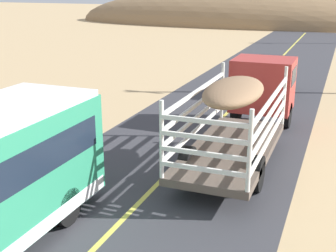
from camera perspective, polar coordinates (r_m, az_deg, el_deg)
livestock_truck at (r=17.75m, az=10.65°, el=3.71°), size 2.53×9.70×3.02m
car_far at (r=25.89m, az=12.29°, el=6.35°), size 1.90×4.62×1.93m
distant_hill at (r=71.25m, az=10.06°, el=12.54°), size 55.96×19.01×10.74m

